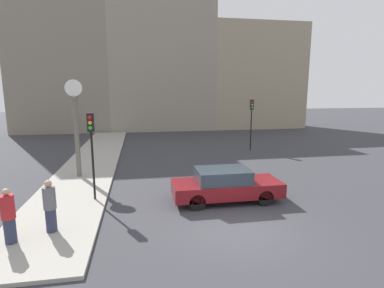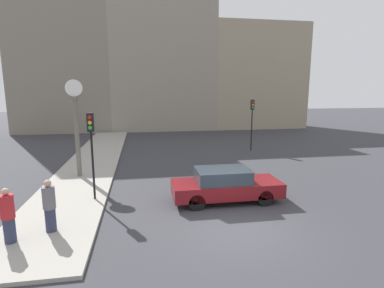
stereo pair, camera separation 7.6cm
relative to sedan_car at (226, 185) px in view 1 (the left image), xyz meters
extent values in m
plane|color=#38383D|center=(-0.27, -2.61, -0.71)|extent=(120.00, 120.00, 0.00)
cube|color=#A39E93|center=(-6.60, 8.38, -0.65)|extent=(3.22, 25.99, 0.12)
cube|color=gray|center=(-11.80, 24.24, 8.33)|extent=(10.38, 5.00, 18.08)
cube|color=gray|center=(-0.70, 24.24, 6.71)|extent=(11.82, 5.00, 14.85)
cube|color=gray|center=(10.83, 24.24, 5.49)|extent=(11.25, 5.00, 12.41)
cube|color=maroon|center=(0.05, 0.00, -0.14)|extent=(4.58, 1.75, 0.59)
cube|color=#2D3842|center=(-0.13, 0.00, 0.43)|extent=(2.20, 1.58, 0.55)
cylinder|color=black|center=(1.47, 0.77, -0.38)|extent=(0.66, 0.22, 0.66)
cylinder|color=black|center=(1.47, -0.77, -0.38)|extent=(0.66, 0.22, 0.66)
cylinder|color=black|center=(-1.37, 0.77, -0.38)|extent=(0.66, 0.22, 0.66)
cylinder|color=black|center=(-1.37, -0.77, -0.38)|extent=(0.66, 0.22, 0.66)
cylinder|color=black|center=(-5.46, 0.85, 0.85)|extent=(0.09, 0.09, 2.88)
cube|color=black|center=(-5.46, 0.85, 2.67)|extent=(0.26, 0.20, 0.76)
cylinder|color=red|center=(-5.46, 0.73, 2.88)|extent=(0.15, 0.04, 0.15)
cylinder|color=orange|center=(-5.46, 0.73, 2.67)|extent=(0.15, 0.04, 0.15)
cylinder|color=green|center=(-5.46, 0.73, 2.46)|extent=(0.15, 0.04, 0.15)
cylinder|color=black|center=(4.95, 10.08, 0.87)|extent=(0.09, 0.09, 3.17)
cube|color=black|center=(4.95, 10.08, 2.84)|extent=(0.26, 0.20, 0.76)
cylinder|color=red|center=(4.95, 9.96, 3.05)|extent=(0.15, 0.04, 0.15)
cylinder|color=orange|center=(4.95, 9.96, 2.84)|extent=(0.15, 0.04, 0.15)
cylinder|color=green|center=(4.95, 9.96, 2.63)|extent=(0.15, 0.04, 0.15)
cylinder|color=#666056|center=(-6.77, 4.57, 1.44)|extent=(0.24, 0.24, 4.07)
cube|color=#666056|center=(-6.77, 4.57, 3.55)|extent=(0.31, 0.31, 0.14)
cylinder|color=#666056|center=(-6.77, 4.57, 4.05)|extent=(0.93, 0.04, 0.93)
cylinder|color=white|center=(-6.77, 4.57, 4.05)|extent=(0.86, 0.06, 0.86)
cylinder|color=#2D334C|center=(-7.43, -2.52, -0.20)|extent=(0.33, 0.33, 0.78)
cylinder|color=red|center=(-7.43, -2.52, 0.55)|extent=(0.39, 0.39, 0.72)
sphere|color=tan|center=(-7.43, -2.52, 1.02)|extent=(0.21, 0.21, 0.21)
cylinder|color=#2D334C|center=(-6.43, -1.94, -0.20)|extent=(0.33, 0.33, 0.78)
cylinder|color=slate|center=(-6.43, -1.94, 0.55)|extent=(0.39, 0.39, 0.73)
sphere|color=tan|center=(-6.43, -1.94, 1.03)|extent=(0.23, 0.23, 0.23)
camera|label=1|loc=(-3.49, -11.70, 3.97)|focal=28.00mm
camera|label=2|loc=(-3.42, -11.72, 3.97)|focal=28.00mm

